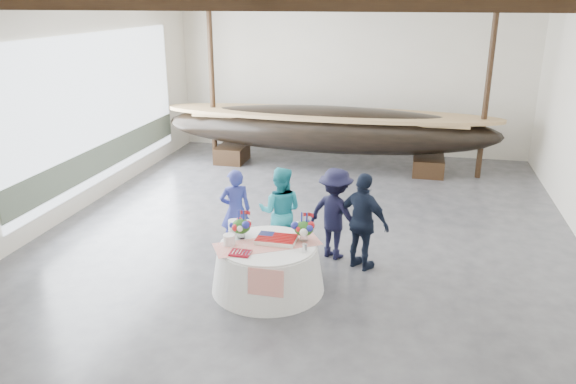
# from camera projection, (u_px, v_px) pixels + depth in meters

# --- Properties ---
(floor) EXTENTS (10.00, 12.00, 0.01)m
(floor) POSITION_uv_depth(u_px,v_px,m) (311.00, 228.00, 11.09)
(floor) COLOR #3D3D42
(floor) RESTS_ON ground
(wall_back) EXTENTS (10.00, 0.02, 4.50)m
(wall_back) POSITION_uv_depth(u_px,v_px,m) (351.00, 74.00, 15.87)
(wall_back) COLOR silver
(wall_back) RESTS_ON ground
(wall_front) EXTENTS (10.00, 0.02, 4.50)m
(wall_front) POSITION_uv_depth(u_px,v_px,m) (186.00, 251.00, 4.82)
(wall_front) COLOR silver
(wall_front) RESTS_ON ground
(wall_left) EXTENTS (0.02, 12.00, 4.50)m
(wall_left) POSITION_uv_depth(u_px,v_px,m) (71.00, 104.00, 11.39)
(wall_left) COLOR silver
(wall_left) RESTS_ON ground
(pavilion_structure) EXTENTS (9.80, 11.76, 4.50)m
(pavilion_structure) POSITION_uv_depth(u_px,v_px,m) (321.00, 15.00, 10.45)
(pavilion_structure) COLOR black
(pavilion_structure) RESTS_ON ground
(open_bay) EXTENTS (0.03, 7.00, 3.20)m
(open_bay) POSITION_uv_depth(u_px,v_px,m) (101.00, 116.00, 12.44)
(open_bay) COLOR silver
(open_bay) RESTS_ON ground
(longboat_display) EXTENTS (8.80, 1.76, 1.65)m
(longboat_display) POSITION_uv_depth(u_px,v_px,m) (327.00, 129.00, 14.66)
(longboat_display) COLOR black
(longboat_display) RESTS_ON ground
(banquet_table) EXTENTS (1.75, 1.75, 0.75)m
(banquet_table) POSITION_uv_depth(u_px,v_px,m) (268.00, 267.00, 8.67)
(banquet_table) COLOR white
(banquet_table) RESTS_ON ground
(tabletop_items) EXTENTS (1.67, 1.29, 0.40)m
(tabletop_items) POSITION_uv_depth(u_px,v_px,m) (268.00, 231.00, 8.64)
(tabletop_items) COLOR red
(tabletop_items) RESTS_ON banquet_table
(guest_woman_blue) EXTENTS (0.66, 0.57, 1.51)m
(guest_woman_blue) POSITION_uv_depth(u_px,v_px,m) (235.00, 210.00, 9.89)
(guest_woman_blue) COLOR navy
(guest_woman_blue) RESTS_ON ground
(guest_woman_teal) EXTENTS (0.82, 0.66, 1.60)m
(guest_woman_teal) POSITION_uv_depth(u_px,v_px,m) (280.00, 212.00, 9.72)
(guest_woman_teal) COLOR teal
(guest_woman_teal) RESTS_ON ground
(guest_man_left) EXTENTS (1.20, 0.99, 1.61)m
(guest_man_left) POSITION_uv_depth(u_px,v_px,m) (335.00, 214.00, 9.61)
(guest_man_left) COLOR black
(guest_man_left) RESTS_ON ground
(guest_man_right) EXTENTS (1.05, 0.84, 1.66)m
(guest_man_right) POSITION_uv_depth(u_px,v_px,m) (363.00, 222.00, 9.19)
(guest_man_right) COLOR black
(guest_man_right) RESTS_ON ground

